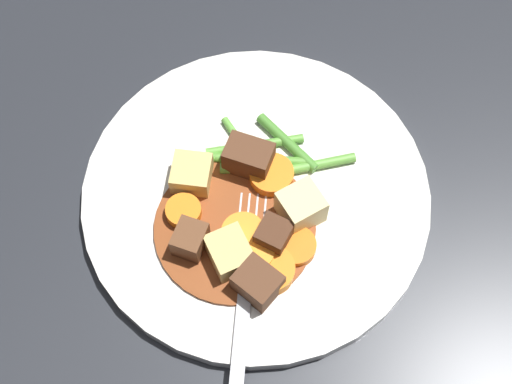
{
  "coord_description": "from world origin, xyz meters",
  "views": [
    {
      "loc": [
        0.17,
        0.18,
        0.52
      ],
      "look_at": [
        0.0,
        0.0,
        0.01
      ],
      "focal_mm": 51.56,
      "sensor_mm": 36.0,
      "label": 1
    }
  ],
  "objects": [
    {
      "name": "ground_plane",
      "position": [
        0.0,
        0.0,
        0.0
      ],
      "size": [
        3.0,
        3.0,
        0.0
      ],
      "primitive_type": "plane",
      "color": "#26282D"
    },
    {
      "name": "carrot_slice_3",
      "position": [
        -0.02,
        -0.0,
        0.02
      ],
      "size": [
        0.04,
        0.04,
        0.01
      ],
      "primitive_type": "cylinder",
      "rotation": [
        0.0,
        0.0,
        1.74
      ],
      "color": "orange",
      "rests_on": "dinner_plate"
    },
    {
      "name": "potato_chunk_1",
      "position": [
        0.05,
        0.03,
        0.02
      ],
      "size": [
        0.04,
        0.04,
        0.02
      ],
      "primitive_type": "cube",
      "rotation": [
        0.0,
        0.0,
        4.4
      ],
      "color": "#DBBC6B",
      "rests_on": "dinner_plate"
    },
    {
      "name": "carrot_slice_4",
      "position": [
        0.01,
        0.05,
        0.02
      ],
      "size": [
        0.04,
        0.04,
        0.01
      ],
      "primitive_type": "cylinder",
      "rotation": [
        0.0,
        0.0,
        4.07
      ],
      "color": "orange",
      "rests_on": "dinner_plate"
    },
    {
      "name": "green_bean_6",
      "position": [
        -0.03,
        -0.03,
        0.02
      ],
      "size": [
        0.07,
        0.05,
        0.01
      ],
      "primitive_type": "cylinder",
      "rotation": [
        0.0,
        1.57,
        5.7
      ],
      "color": "#66AD42",
      "rests_on": "dinner_plate"
    },
    {
      "name": "potato_chunk_0",
      "position": [
        -0.01,
        0.04,
        0.03
      ],
      "size": [
        0.04,
        0.03,
        0.03
      ],
      "primitive_type": "cube",
      "rotation": [
        0.0,
        0.0,
        2.92
      ],
      "color": "#EAD68C",
      "rests_on": "dinner_plate"
    },
    {
      "name": "green_bean_2",
      "position": [
        -0.01,
        -0.01,
        0.02
      ],
      "size": [
        0.05,
        0.04,
        0.01
      ],
      "primitive_type": "cylinder",
      "rotation": [
        0.0,
        1.57,
        5.54
      ],
      "color": "#66AD42",
      "rests_on": "dinner_plate"
    },
    {
      "name": "fork",
      "position": [
        0.06,
        0.06,
        0.01
      ],
      "size": [
        0.14,
        0.13,
        0.0
      ],
      "color": "silver",
      "rests_on": "dinner_plate"
    },
    {
      "name": "carrot_slice_5",
      "position": [
        0.05,
        -0.02,
        0.02
      ],
      "size": [
        0.03,
        0.03,
        0.01
      ],
      "primitive_type": "cylinder",
      "rotation": [
        0.0,
        0.0,
        2.93
      ],
      "color": "orange",
      "rests_on": "dinner_plate"
    },
    {
      "name": "green_bean_4",
      "position": [
        -0.02,
        -0.03,
        0.02
      ],
      "size": [
        0.02,
        0.06,
        0.01
      ],
      "primitive_type": "cylinder",
      "rotation": [
        0.0,
        1.57,
        4.51
      ],
      "color": "#66AD42",
      "rests_on": "dinner_plate"
    },
    {
      "name": "green_bean_3",
      "position": [
        -0.01,
        -0.01,
        0.02
      ],
      "size": [
        0.01,
        0.06,
        0.01
      ],
      "primitive_type": "cylinder",
      "rotation": [
        0.0,
        1.57,
        4.75
      ],
      "color": "#599E38",
      "rests_on": "dinner_plate"
    },
    {
      "name": "green_bean_0",
      "position": [
        -0.05,
        -0.01,
        0.02
      ],
      "size": [
        0.01,
        0.06,
        0.01
      ],
      "primitive_type": "cylinder",
      "rotation": [
        0.0,
        1.57,
        4.69
      ],
      "color": "#4C8E33",
      "rests_on": "dinner_plate"
    },
    {
      "name": "green_bean_5",
      "position": [
        -0.02,
        -0.02,
        0.02
      ],
      "size": [
        0.06,
        0.06,
        0.01
      ],
      "primitive_type": "cylinder",
      "rotation": [
        0.0,
        1.57,
        5.47
      ],
      "color": "#599E38",
      "rests_on": "dinner_plate"
    },
    {
      "name": "carrot_slice_2",
      "position": [
        0.04,
        0.06,
        0.02
      ],
      "size": [
        0.05,
        0.05,
        0.01
      ],
      "primitive_type": "cylinder",
      "rotation": [
        0.0,
        0.0,
        3.73
      ],
      "color": "orange",
      "rests_on": "dinner_plate"
    },
    {
      "name": "carrot_slice_0",
      "position": [
        0.04,
        0.04,
        0.02
      ],
      "size": [
        0.03,
        0.03,
        0.01
      ],
      "primitive_type": "cylinder",
      "rotation": [
        0.0,
        0.0,
        3.1
      ],
      "color": "orange",
      "rests_on": "dinner_plate"
    },
    {
      "name": "green_bean_1",
      "position": [
        -0.05,
        0.01,
        0.02
      ],
      "size": [
        0.06,
        0.04,
        0.01
      ],
      "primitive_type": "cylinder",
      "rotation": [
        0.0,
        1.57,
        5.75
      ],
      "color": "#66AD42",
      "rests_on": "dinner_plate"
    },
    {
      "name": "meat_chunk_0",
      "position": [
        0.02,
        0.04,
        0.02
      ],
      "size": [
        0.03,
        0.03,
        0.02
      ],
      "primitive_type": "cube",
      "rotation": [
        0.0,
        0.0,
        1.91
      ],
      "color": "#4C2B19",
      "rests_on": "dinner_plate"
    },
    {
      "name": "meat_chunk_1",
      "position": [
        -0.01,
        -0.02,
        0.03
      ],
      "size": [
        0.04,
        0.04,
        0.03
      ],
      "primitive_type": "cube",
      "rotation": [
        0.0,
        0.0,
        3.61
      ],
      "color": "#56331E",
      "rests_on": "dinner_plate"
    },
    {
      "name": "carrot_slice_1",
      "position": [
        0.03,
        0.02,
        0.02
      ],
      "size": [
        0.04,
        0.04,
        0.01
      ],
      "primitive_type": "cylinder",
      "rotation": [
        0.0,
        0.0,
        3.63
      ],
      "color": "orange",
      "rests_on": "dinner_plate"
    },
    {
      "name": "meat_chunk_3",
      "position": [
        0.07,
        0.0,
        0.02
      ],
      "size": [
        0.03,
        0.03,
        0.02
      ],
      "primitive_type": "cube",
      "rotation": [
        0.0,
        0.0,
        2.04
      ],
      "color": "brown",
      "rests_on": "dinner_plate"
    },
    {
      "name": "dinner_plate",
      "position": [
        0.0,
        0.0,
        0.01
      ],
      "size": [
        0.27,
        0.27,
        0.01
      ],
      "primitive_type": "cylinder",
      "color": "white",
      "rests_on": "ground_plane"
    },
    {
      "name": "potato_chunk_2",
      "position": [
        0.03,
        -0.04,
        0.02
      ],
      "size": [
        0.04,
        0.04,
        0.02
      ],
      "primitive_type": "cube",
      "rotation": [
        0.0,
        0.0,
        3.83
      ],
      "color": "#DBBC6B",
      "rests_on": "dinner_plate"
    },
    {
      "name": "meat_chunk_2",
      "position": [
        0.05,
        0.06,
        0.02
      ],
      "size": [
        0.03,
        0.03,
        0.02
      ],
      "primitive_type": "cube",
      "rotation": [
        0.0,
        0.0,
        3.26
      ],
      "color": "#56331E",
      "rests_on": "dinner_plate"
    },
    {
      "name": "stew_sauce",
      "position": [
        0.03,
        0.01,
        0.01
      ],
      "size": [
        0.12,
        0.12,
        0.0
      ],
      "primitive_type": "cylinder",
      "color": "brown",
      "rests_on": "dinner_plate"
    }
  ]
}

